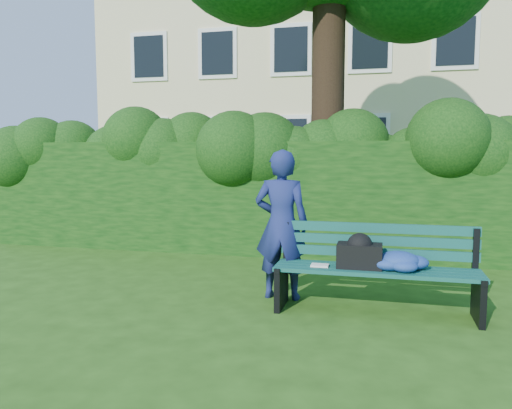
# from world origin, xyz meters

# --- Properties ---
(ground) EXTENTS (80.00, 80.00, 0.00)m
(ground) POSITION_xyz_m (0.00, 0.00, 0.00)
(ground) COLOR #264B13
(ground) RESTS_ON ground
(apartment_building) EXTENTS (16.00, 8.08, 12.00)m
(apartment_building) POSITION_xyz_m (-0.00, 13.99, 6.00)
(apartment_building) COLOR beige
(apartment_building) RESTS_ON ground
(hedge) EXTENTS (10.00, 1.00, 1.80)m
(hedge) POSITION_xyz_m (0.00, 2.20, 0.90)
(hedge) COLOR black
(hedge) RESTS_ON ground
(park_bench) EXTENTS (2.04, 0.57, 0.89)m
(park_bench) POSITION_xyz_m (1.58, -0.61, 0.51)
(park_bench) COLOR #0D4134
(park_bench) RESTS_ON ground
(man_reading) EXTENTS (0.61, 0.40, 1.67)m
(man_reading) POSITION_xyz_m (0.52, -0.33, 0.83)
(man_reading) COLOR navy
(man_reading) RESTS_ON ground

